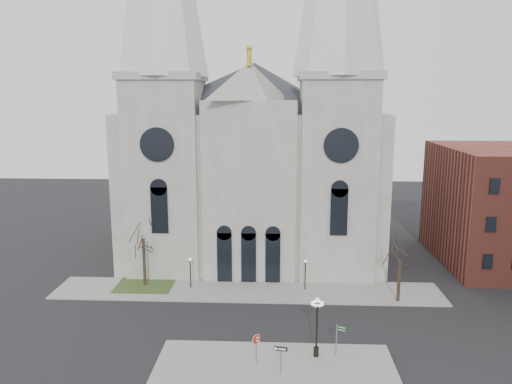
{
  "coord_description": "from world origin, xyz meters",
  "views": [
    {
      "loc": [
        3.18,
        -37.74,
        20.05
      ],
      "look_at": [
        1.05,
        8.0,
        11.13
      ],
      "focal_mm": 35.0,
      "sensor_mm": 36.0,
      "label": 1
    }
  ],
  "objects_px": {
    "stop_sign": "(256,342)",
    "globe_lamp": "(317,320)",
    "street_name_sign": "(338,337)",
    "one_way_sign": "(281,355)"
  },
  "relations": [
    {
      "from": "stop_sign",
      "to": "one_way_sign",
      "type": "bearing_deg",
      "value": -63.02
    },
    {
      "from": "stop_sign",
      "to": "street_name_sign",
      "type": "height_order",
      "value": "street_name_sign"
    },
    {
      "from": "stop_sign",
      "to": "one_way_sign",
      "type": "xyz_separation_m",
      "value": [
        1.85,
        -1.55,
        -0.13
      ]
    },
    {
      "from": "globe_lamp",
      "to": "street_name_sign",
      "type": "height_order",
      "value": "globe_lamp"
    },
    {
      "from": "stop_sign",
      "to": "globe_lamp",
      "type": "distance_m",
      "value": 4.92
    },
    {
      "from": "one_way_sign",
      "to": "street_name_sign",
      "type": "relative_size",
      "value": 0.89
    },
    {
      "from": "globe_lamp",
      "to": "street_name_sign",
      "type": "bearing_deg",
      "value": 12.23
    },
    {
      "from": "street_name_sign",
      "to": "one_way_sign",
      "type": "bearing_deg",
      "value": -122.33
    },
    {
      "from": "globe_lamp",
      "to": "stop_sign",
      "type": "bearing_deg",
      "value": -166.92
    },
    {
      "from": "stop_sign",
      "to": "street_name_sign",
      "type": "relative_size",
      "value": 0.91
    }
  ]
}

